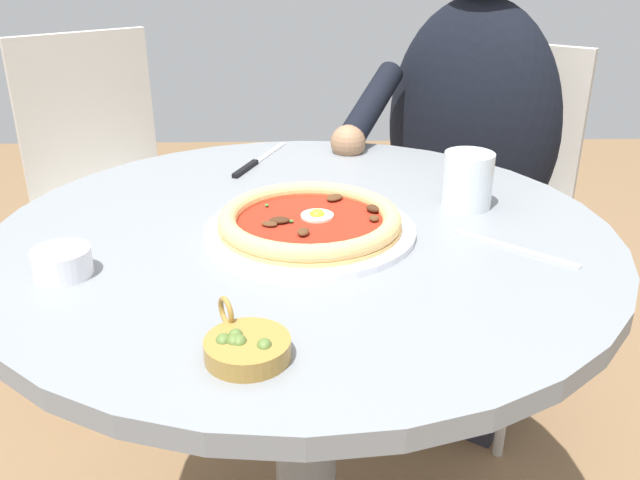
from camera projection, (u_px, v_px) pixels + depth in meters
name	position (u px, v px, depth m)	size (l,w,h in m)	color
dining_table	(306.00, 327.00, 1.09)	(0.92, 0.92, 0.74)	gray
pizza_on_plate	(311.00, 223.00, 0.99)	(0.31, 0.31, 0.04)	white
water_glass	(469.00, 183.00, 1.08)	(0.08, 0.08, 0.09)	silver
steak_knife	(254.00, 164.00, 1.28)	(0.22, 0.09, 0.01)	silver
ramekin_capers	(64.00, 261.00, 0.87)	(0.07, 0.07, 0.04)	white
olive_pan	(248.00, 347.00, 0.70)	(0.11, 0.09, 0.05)	olive
fork_utensil	(516.00, 248.00, 0.95)	(0.13, 0.15, 0.00)	#BCBCC1
diner_person	(463.00, 210.00, 1.61)	(0.43, 0.55, 1.20)	#282833
cafe_chair_diner	(486.00, 191.00, 1.72)	(0.59, 0.59, 0.89)	beige
cafe_chair_spare_near	(108.00, 179.00, 1.79)	(0.55, 0.55, 0.91)	beige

